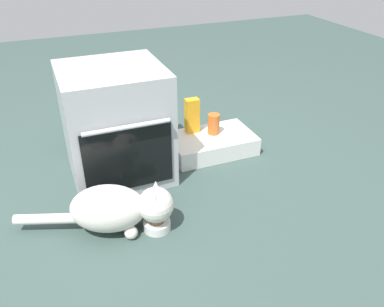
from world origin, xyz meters
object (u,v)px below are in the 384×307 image
(oven, at_px, (116,124))
(pantry_cabinet, at_px, (211,143))
(cat, at_px, (117,208))
(juice_carton, at_px, (192,116))
(sauce_jar, at_px, (214,124))
(food_bowl, at_px, (157,224))

(oven, bearing_deg, pantry_cabinet, 2.83)
(pantry_cabinet, xyz_separation_m, cat, (-0.77, -0.56, 0.08))
(juice_carton, bearing_deg, cat, -135.40)
(sauce_jar, bearing_deg, juice_carton, 148.14)
(sauce_jar, bearing_deg, oven, -174.98)
(pantry_cabinet, bearing_deg, food_bowl, -133.30)
(juice_carton, distance_m, sauce_jar, 0.16)
(pantry_cabinet, height_order, sauce_jar, sauce_jar)
(oven, xyz_separation_m, juice_carton, (0.54, 0.14, -0.10))
(cat, distance_m, sauce_jar, 0.99)
(pantry_cabinet, distance_m, sauce_jar, 0.14)
(food_bowl, relative_size, sauce_jar, 1.00)
(food_bowl, bearing_deg, cat, 159.49)
(pantry_cabinet, relative_size, cat, 0.74)
(cat, relative_size, juice_carton, 3.22)
(food_bowl, height_order, juice_carton, juice_carton)
(sauce_jar, bearing_deg, pantry_cabinet, -133.73)
(juice_carton, bearing_deg, sauce_jar, -31.86)
(pantry_cabinet, relative_size, food_bowl, 4.05)
(oven, distance_m, sauce_jar, 0.68)
(pantry_cabinet, xyz_separation_m, sauce_jar, (0.03, 0.03, 0.13))
(pantry_cabinet, distance_m, cat, 0.95)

